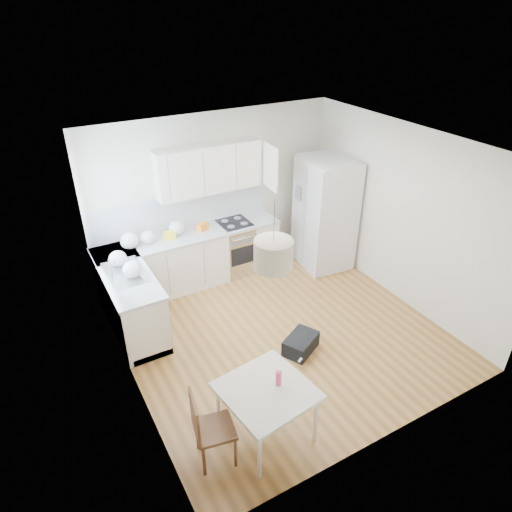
{
  "coord_description": "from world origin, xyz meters",
  "views": [
    {
      "loc": [
        -2.82,
        -4.32,
        4.24
      ],
      "look_at": [
        -0.17,
        0.4,
        1.1
      ],
      "focal_mm": 32.0,
      "sensor_mm": 36.0,
      "label": 1
    }
  ],
  "objects_px": {
    "gym_bag": "(301,344)",
    "dining_table": "(267,395)",
    "refrigerator": "(325,213)",
    "dining_chair": "(215,427)"
  },
  "relations": [
    {
      "from": "gym_bag",
      "to": "dining_table",
      "type": "bearing_deg",
      "value": -166.88
    },
    {
      "from": "dining_table",
      "to": "dining_chair",
      "type": "relative_size",
      "value": 1.08
    },
    {
      "from": "gym_bag",
      "to": "dining_chair",
      "type": "bearing_deg",
      "value": -178.72
    },
    {
      "from": "dining_chair",
      "to": "gym_bag",
      "type": "bearing_deg",
      "value": 40.1
    },
    {
      "from": "dining_chair",
      "to": "dining_table",
      "type": "bearing_deg",
      "value": 9.74
    },
    {
      "from": "refrigerator",
      "to": "dining_chair",
      "type": "relative_size",
      "value": 2.1
    },
    {
      "from": "refrigerator",
      "to": "gym_bag",
      "type": "xyz_separation_m",
      "value": [
        -1.68,
        -1.81,
        -0.84
      ]
    },
    {
      "from": "dining_chair",
      "to": "gym_bag",
      "type": "distance_m",
      "value": 1.97
    },
    {
      "from": "dining_chair",
      "to": "gym_bag",
      "type": "height_order",
      "value": "dining_chair"
    },
    {
      "from": "refrigerator",
      "to": "dining_chair",
      "type": "xyz_separation_m",
      "value": [
        -3.38,
        -2.75,
        -0.5
      ]
    }
  ]
}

